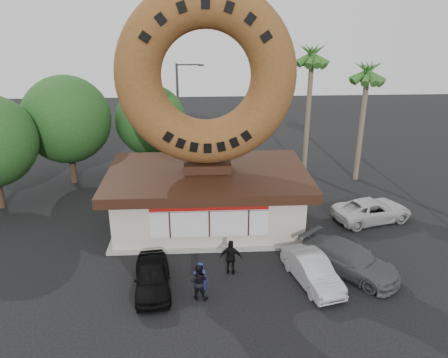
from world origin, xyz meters
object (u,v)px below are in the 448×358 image
object	(u,v)px
car_grey	(349,259)
car_white	(372,210)
person_center	(199,282)
person_left	(200,280)
giant_donut	(206,76)
donut_shop	(208,196)
car_black	(152,277)
street_lamp	(180,111)
person_right	(231,258)
car_silver	(312,270)

from	to	relation	value
car_grey	car_white	world-z (taller)	car_grey
person_center	person_left	bearing A→B (deg)	-100.06
giant_donut	person_left	distance (m)	10.30
person_left	person_center	world-z (taller)	person_left
donut_shop	person_left	xyz separation A→B (m)	(-0.50, -6.86, -0.92)
donut_shop	car_black	xyz separation A→B (m)	(-2.63, -6.26, -1.11)
person_left	car_white	world-z (taller)	person_left
person_left	person_center	distance (m)	0.16
donut_shop	car_white	world-z (taller)	donut_shop
street_lamp	car_grey	bearing A→B (deg)	-61.40
person_center	person_right	distance (m)	2.35
person_center	person_right	bearing A→B (deg)	-116.22
donut_shop	person_right	bearing A→B (deg)	-79.60
person_right	car_white	size ratio (longest dim) A/B	0.38
person_center	person_right	world-z (taller)	person_right
street_lamp	car_grey	world-z (taller)	street_lamp
person_center	car_silver	size ratio (longest dim) A/B	0.43
donut_shop	giant_donut	size ratio (longest dim) A/B	1.19
street_lamp	person_left	xyz separation A→B (m)	(1.36, -16.87, -3.64)
street_lamp	car_black	bearing A→B (deg)	-92.73
person_right	car_black	bearing A→B (deg)	26.45
giant_donut	person_right	size ratio (longest dim) A/B	5.32
person_right	person_left	bearing A→B (deg)	58.66
giant_donut	street_lamp	size ratio (longest dim) A/B	1.18
giant_donut	car_grey	bearing A→B (deg)	-39.65
car_silver	street_lamp	bearing A→B (deg)	97.27
giant_donut	person_right	bearing A→B (deg)	-79.63
giant_donut	person_right	xyz separation A→B (m)	(0.96, -5.23, -7.62)
donut_shop	person_left	world-z (taller)	donut_shop
car_silver	car_white	bearing A→B (deg)	35.47
car_silver	car_white	xyz separation A→B (m)	(5.08, 6.05, 0.00)
street_lamp	car_grey	xyz separation A→B (m)	(8.42, -15.44, -3.77)
person_center	car_silver	xyz separation A→B (m)	(5.17, 0.86, -0.19)
donut_shop	giant_donut	xyz separation A→B (m)	(0.00, 0.02, 6.73)
donut_shop	car_white	size ratio (longest dim) A/B	2.38
car_grey	car_white	bearing A→B (deg)	17.87
car_black	car_grey	distance (m)	9.23
person_right	car_grey	size ratio (longest dim) A/B	0.36
car_silver	car_white	world-z (taller)	car_white
street_lamp	car_white	world-z (taller)	street_lamp
street_lamp	person_center	xyz separation A→B (m)	(1.29, -17.02, -3.64)
person_center	car_black	distance (m)	2.20
donut_shop	person_center	size ratio (longest dim) A/B	6.62
car_silver	car_grey	xyz separation A→B (m)	(1.96, 0.72, 0.06)
car_black	car_silver	xyz separation A→B (m)	(7.23, 0.12, -0.00)
person_right	person_center	bearing A→B (deg)	59.82
person_center	car_grey	bearing A→B (deg)	-153.29
giant_donut	car_black	distance (m)	10.38
person_left	car_grey	xyz separation A→B (m)	(7.06, 1.44, -0.14)
car_grey	person_left	bearing A→B (deg)	149.72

